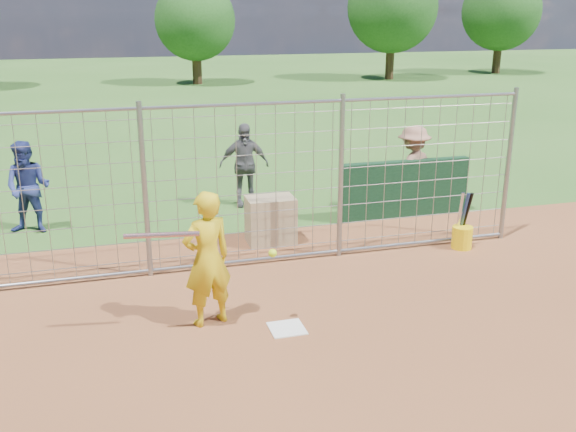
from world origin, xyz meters
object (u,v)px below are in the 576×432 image
object	(u,v)px
bystander_b	(244,165)
bystander_c	(413,170)
bucket_with_bats	(462,234)
bystander_a	(28,188)
equipment_bin	(271,220)
batter	(207,259)

from	to	relation	value
bystander_b	bystander_c	world-z (taller)	bystander_c
bystander_c	bystander_b	bearing A→B (deg)	-44.73
bystander_c	bucket_with_bats	bearing A→B (deg)	66.15
bystander_b	bystander_a	bearing A→B (deg)	-166.70
bystander_a	equipment_bin	xyz separation A→B (m)	(3.96, -1.70, -0.42)
bystander_c	equipment_bin	size ratio (longest dim) A/B	2.14
batter	bystander_a	bearing A→B (deg)	-77.72
bystander_c	equipment_bin	bearing A→B (deg)	-4.12
bucket_with_bats	equipment_bin	bearing A→B (deg)	159.16
equipment_bin	bucket_with_bats	bearing A→B (deg)	-20.36
bystander_c	bystander_a	bearing A→B (deg)	-27.29
bystander_a	bystander_c	xyz separation A→B (m)	(7.05, -0.75, 0.03)
bystander_c	bucket_with_bats	world-z (taller)	bystander_c
equipment_bin	bucket_with_bats	distance (m)	3.21
bystander_a	bystander_b	world-z (taller)	bystander_b
bystander_a	bystander_c	world-z (taller)	bystander_c
bystander_b	equipment_bin	bearing A→B (deg)	-85.92
equipment_bin	batter	bearing A→B (deg)	-118.79
bucket_with_bats	bystander_b	bearing A→B (deg)	130.83
bucket_with_bats	batter	bearing A→B (deg)	-161.27
bystander_b	bystander_c	xyz separation A→B (m)	(3.05, -1.33, 0.01)
equipment_bin	bucket_with_bats	size ratio (longest dim) A/B	0.82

